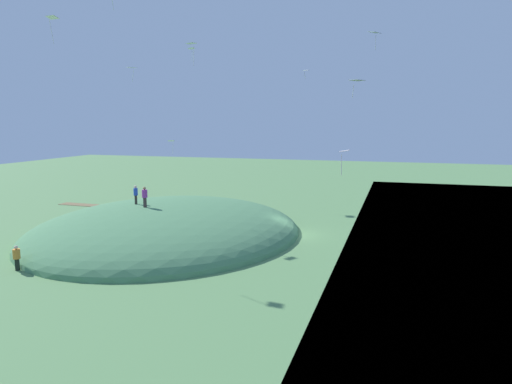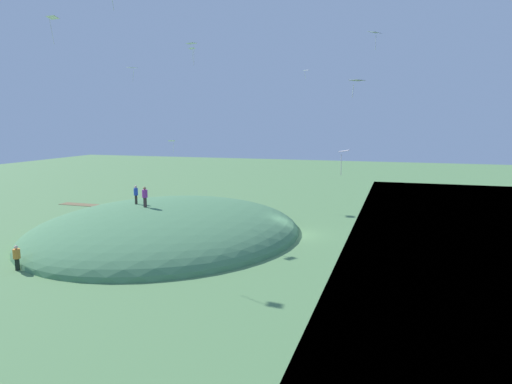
{
  "view_description": "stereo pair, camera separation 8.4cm",
  "coord_description": "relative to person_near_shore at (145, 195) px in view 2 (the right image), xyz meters",
  "views": [
    {
      "loc": [
        -8.78,
        39.44,
        9.88
      ],
      "look_at": [
        1.93,
        4.49,
        4.35
      ],
      "focal_mm": 32.9,
      "sensor_mm": 36.0,
      "label": 1
    },
    {
      "loc": [
        -8.86,
        39.41,
        9.88
      ],
      "look_at": [
        1.93,
        4.49,
        4.35
      ],
      "focal_mm": 32.9,
      "sensor_mm": 36.0,
      "label": 2
    }
  ],
  "objects": [
    {
      "name": "kite_3",
      "position": [
        -18.42,
        -2.3,
        12.63
      ],
      "size": [
        1.05,
        1.15,
        1.35
      ],
      "color": "silver"
    },
    {
      "name": "kite_2",
      "position": [
        5.87,
        2.95,
        14.06
      ],
      "size": [
        0.97,
        0.73,
        2.16
      ],
      "color": "white"
    },
    {
      "name": "person_near_shore",
      "position": [
        0.0,
        0.0,
        0.0
      ],
      "size": [
        0.49,
        0.49,
        1.76
      ],
      "rotation": [
        0.0,
        0.0,
        3.07
      ],
      "color": "#403031",
      "rests_on": "grass_hill"
    },
    {
      "name": "kite_6",
      "position": [
        9.44,
        -23.44,
        3.41
      ],
      "size": [
        1.05,
        0.93,
        1.87
      ],
      "color": "white"
    },
    {
      "name": "person_with_child",
      "position": [
        1.64,
        -1.26,
        -0.07
      ],
      "size": [
        0.39,
        0.39,
        1.68
      ],
      "rotation": [
        0.0,
        0.0,
        3.07
      ],
      "color": "#342C27",
      "rests_on": "grass_hill"
    },
    {
      "name": "kite_8",
      "position": [
        -9.76,
        -20.07,
        11.93
      ],
      "size": [
        0.76,
        0.67,
        1.02
      ],
      "color": "white"
    },
    {
      "name": "kite_0",
      "position": [
        3.48,
        -4.41,
        11.02
      ],
      "size": [
        1.0,
        1.1,
        1.32
      ],
      "color": "white"
    },
    {
      "name": "kite_1",
      "position": [
        -4.17,
        -0.96,
        12.25
      ],
      "size": [
        1.01,
        0.87,
        1.78
      ],
      "color": "white"
    },
    {
      "name": "kite_4",
      "position": [
        -17.36,
        6.23,
        4.31
      ],
      "size": [
        0.6,
        0.85,
        1.52
      ],
      "color": "white"
    },
    {
      "name": "kite_7",
      "position": [
        5.99,
        -23.13,
        15.52
      ],
      "size": [
        0.92,
        1.21,
        1.64
      ],
      "color": "white"
    },
    {
      "name": "person_walking_path",
      "position": [
        3.55,
        10.6,
        -2.66
      ],
      "size": [
        0.62,
        0.62,
        1.71
      ],
      "rotation": [
        0.0,
        0.0,
        0.43
      ],
      "color": "black",
      "rests_on": "ground_plane"
    },
    {
      "name": "grass_hill",
      "position": [
        -1.05,
        -1.9,
        -3.72
      ],
      "size": [
        23.2,
        26.91,
        5.32
      ],
      "primitive_type": "ellipsoid",
      "color": "#4B8053",
      "rests_on": "ground_plane"
    },
    {
      "name": "kite_9",
      "position": [
        -17.62,
        2.15,
        8.84
      ],
      "size": [
        1.13,
        1.25,
        1.15
      ],
      "color": "white"
    },
    {
      "name": "dirt_path",
      "position": [
        12.61,
        -11.65,
        -3.7
      ],
      "size": [
        11.48,
        1.87,
        0.04
      ],
      "primitive_type": "cube",
      "rotation": [
        0.0,
        0.0,
        -0.03
      ],
      "color": "brown",
      "rests_on": "ground_plane"
    },
    {
      "name": "ground_plane",
      "position": [
        -11.79,
        -4.63,
        -3.72
      ],
      "size": [
        160.0,
        160.0,
        0.0
      ],
      "primitive_type": "plane",
      "color": "#58864E"
    }
  ]
}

